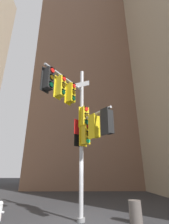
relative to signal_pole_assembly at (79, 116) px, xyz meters
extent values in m
plane|color=#2D2D30|center=(0.11, 0.82, -4.57)|extent=(120.00, 120.00, 0.00)
cube|color=brown|center=(1.42, 21.30, 19.83)|extent=(16.78, 16.78, 48.79)
cylinder|color=#B2B2B5|center=(0.11, 0.82, -0.76)|extent=(0.20, 0.20, 7.61)
cylinder|color=gray|center=(0.11, 0.82, -4.49)|extent=(0.36, 0.36, 0.16)
cylinder|color=#B2B2B5|center=(-0.69, -0.38, 1.80)|extent=(1.68, 2.47, 0.11)
cylinder|color=#B2B2B5|center=(0.72, -0.16, 0.01)|extent=(1.31, 2.02, 0.11)
cube|color=yellow|center=(-0.61, 0.08, 1.20)|extent=(0.29, 0.42, 1.14)
cube|color=yellow|center=(-0.45, -0.02, 1.20)|extent=(0.47, 0.47, 1.00)
cylinder|color=red|center=(-0.28, -0.13, 1.55)|extent=(0.16, 0.20, 0.20)
cube|color=black|center=(-0.27, -0.13, 1.67)|extent=(0.18, 0.22, 0.02)
cylinder|color=#3C2C06|center=(-0.28, -0.13, 1.20)|extent=(0.16, 0.20, 0.20)
cube|color=black|center=(-0.27, -0.13, 1.32)|extent=(0.18, 0.22, 0.02)
cylinder|color=#06311C|center=(-0.28, -0.13, 0.85)|extent=(0.16, 0.20, 0.20)
cube|color=black|center=(-0.27, -0.13, 0.97)|extent=(0.18, 0.22, 0.02)
cube|color=yellow|center=(-1.04, -0.58, 1.20)|extent=(0.29, 0.42, 1.14)
cube|color=yellow|center=(-0.88, -0.69, 1.20)|extent=(0.47, 0.47, 1.00)
cylinder|color=red|center=(-0.72, -0.80, 1.55)|extent=(0.16, 0.20, 0.20)
cube|color=black|center=(-0.71, -0.80, 1.67)|extent=(0.18, 0.22, 0.02)
cylinder|color=#3C2C06|center=(-0.72, -0.80, 1.20)|extent=(0.16, 0.20, 0.20)
cube|color=black|center=(-0.71, -0.80, 1.32)|extent=(0.18, 0.22, 0.02)
cylinder|color=#06311C|center=(-0.72, -0.80, 0.85)|extent=(0.16, 0.20, 0.20)
cube|color=black|center=(-0.71, -0.80, 0.97)|extent=(0.18, 0.22, 0.02)
cube|color=black|center=(-1.48, -1.24, 1.20)|extent=(0.29, 0.42, 1.14)
cube|color=black|center=(-1.32, -1.35, 1.20)|extent=(0.47, 0.47, 1.00)
cylinder|color=red|center=(-1.15, -1.46, 1.55)|extent=(0.16, 0.20, 0.20)
cube|color=black|center=(-1.15, -1.46, 1.67)|extent=(0.18, 0.22, 0.02)
cylinder|color=#3C2C06|center=(-1.15, -1.46, 1.20)|extent=(0.16, 0.20, 0.20)
cube|color=black|center=(-1.15, -1.46, 1.32)|extent=(0.18, 0.22, 0.02)
cylinder|color=#06311C|center=(-1.15, -1.46, 0.85)|extent=(0.16, 0.20, 0.20)
cube|color=black|center=(-1.15, -1.46, 0.97)|extent=(0.18, 0.22, 0.02)
cube|color=yellow|center=(0.56, -0.26, -0.59)|extent=(0.28, 0.42, 1.14)
cube|color=yellow|center=(0.72, -0.16, -0.59)|extent=(0.47, 0.47, 1.00)
cylinder|color=#360605|center=(0.89, -0.05, -0.24)|extent=(0.16, 0.20, 0.20)
cube|color=black|center=(0.89, -0.05, -0.12)|extent=(0.18, 0.22, 0.02)
cylinder|color=#3C2C06|center=(0.89, -0.05, -0.59)|extent=(0.16, 0.20, 0.20)
cube|color=black|center=(0.89, -0.05, -0.47)|extent=(0.18, 0.22, 0.02)
cylinder|color=#19C672|center=(0.89, -0.05, -0.94)|extent=(0.16, 0.20, 0.20)
cube|color=black|center=(0.89, -0.05, -0.82)|extent=(0.18, 0.22, 0.02)
cube|color=black|center=(1.05, -1.04, -0.59)|extent=(0.28, 0.42, 1.14)
cube|color=black|center=(1.21, -0.94, -0.59)|extent=(0.47, 0.47, 1.00)
cylinder|color=#360605|center=(1.38, -0.84, -0.24)|extent=(0.16, 0.20, 0.20)
cube|color=black|center=(1.38, -0.83, -0.12)|extent=(0.18, 0.22, 0.02)
cylinder|color=#3C2C06|center=(1.38, -0.84, -0.59)|extent=(0.16, 0.20, 0.20)
cube|color=black|center=(1.38, -0.83, -0.47)|extent=(0.18, 0.22, 0.02)
cylinder|color=#19C672|center=(1.38, -0.84, -0.94)|extent=(0.16, 0.20, 0.20)
cube|color=black|center=(1.38, -0.83, -0.82)|extent=(0.18, 0.22, 0.02)
cube|color=gold|center=(0.18, 0.74, -0.77)|extent=(0.38, 0.34, 1.14)
cube|color=gold|center=(0.31, 0.60, -0.77)|extent=(0.48, 0.48, 1.00)
cylinder|color=#360605|center=(0.44, 0.45, -0.42)|extent=(0.19, 0.18, 0.20)
cube|color=black|center=(0.44, 0.44, -0.30)|extent=(0.21, 0.20, 0.02)
cylinder|color=#3C2C06|center=(0.44, 0.45, -0.77)|extent=(0.19, 0.18, 0.20)
cube|color=black|center=(0.44, 0.44, -0.65)|extent=(0.21, 0.20, 0.02)
cylinder|color=#19C672|center=(0.44, 0.45, -1.12)|extent=(0.19, 0.18, 0.20)
cube|color=black|center=(0.44, 0.44, -1.00)|extent=(0.21, 0.20, 0.02)
cube|color=yellow|center=(0.16, 0.73, 0.16)|extent=(0.43, 0.27, 1.14)
cube|color=yellow|center=(0.26, 0.56, 0.16)|extent=(0.46, 0.46, 1.00)
cylinder|color=red|center=(0.36, 0.39, 0.51)|extent=(0.20, 0.15, 0.20)
cube|color=black|center=(0.36, 0.39, 0.63)|extent=(0.23, 0.17, 0.02)
cylinder|color=#3C2C06|center=(0.36, 0.39, 0.16)|extent=(0.20, 0.15, 0.20)
cube|color=black|center=(0.36, 0.39, 0.28)|extent=(0.23, 0.17, 0.02)
cylinder|color=#06311C|center=(0.36, 0.39, -0.19)|extent=(0.20, 0.15, 0.20)
cube|color=black|center=(0.36, 0.39, -0.07)|extent=(0.23, 0.17, 0.02)
cube|color=white|center=(-0.03, 0.50, 1.98)|extent=(1.06, 0.48, 0.28)
cube|color=#19479E|center=(-0.03, 0.50, 1.98)|extent=(1.02, 0.46, 0.24)
cube|color=red|center=(-0.05, 0.98, -0.30)|extent=(0.47, 0.46, 0.80)
cube|color=white|center=(-0.05, 0.98, -0.30)|extent=(0.43, 0.43, 0.76)
cube|color=black|center=(-0.02, 1.00, -0.96)|extent=(0.50, 0.36, 0.72)
cube|color=white|center=(-0.02, 1.00, -0.96)|extent=(0.46, 0.34, 0.68)
sphere|color=silver|center=(-3.54, 1.00, -3.89)|extent=(0.23, 0.23, 0.23)
cylinder|color=silver|center=(-3.38, 1.00, -4.23)|extent=(0.10, 0.09, 0.09)
cylinder|color=#59514C|center=(2.45, 0.60, -4.14)|extent=(0.54, 0.54, 0.86)
camera|label=1|loc=(0.12, -7.42, -2.56)|focal=26.13mm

